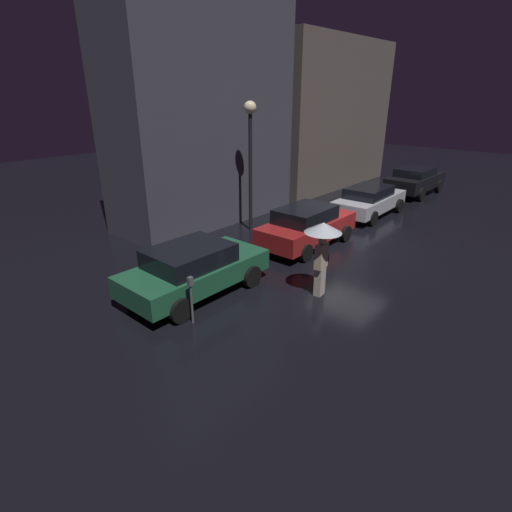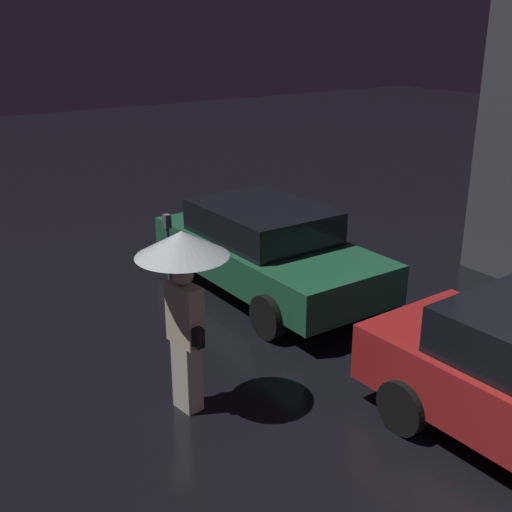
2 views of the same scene
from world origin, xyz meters
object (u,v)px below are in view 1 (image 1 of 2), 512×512
object	(u,v)px
parked_car_green	(194,268)
parked_car_red	(307,226)
parking_meter	(191,295)
pedestrian_with_umbrella	(323,240)
street_lamp_near	(250,140)
parked_car_black	(415,180)
parked_car_silver	(369,200)

from	to	relation	value
parked_car_green	parked_car_red	distance (m)	5.16
parked_car_red	parking_meter	distance (m)	6.33
pedestrian_with_umbrella	street_lamp_near	bearing A→B (deg)	-125.93
parked_car_black	parked_car_red	bearing A→B (deg)	-178.13
parking_meter	parked_car_silver	bearing A→B (deg)	5.51
parked_car_silver	pedestrian_with_umbrella	bearing A→B (deg)	-163.91
parked_car_green	parking_meter	size ratio (longest dim) A/B	3.40
parked_car_red	parked_car_black	distance (m)	10.49
parking_meter	street_lamp_near	world-z (taller)	street_lamp_near
parked_car_green	pedestrian_with_umbrella	size ratio (longest dim) A/B	1.99
parking_meter	street_lamp_near	bearing A→B (deg)	30.86
parked_car_silver	parked_car_red	bearing A→B (deg)	179.17
pedestrian_with_umbrella	parked_car_black	bearing A→B (deg)	-175.69
parked_car_green	pedestrian_with_umbrella	xyz separation A→B (m)	(2.21, -2.68, 0.88)
pedestrian_with_umbrella	parking_meter	xyz separation A→B (m)	(-3.29, 1.50, -0.85)
pedestrian_with_umbrella	parking_meter	bearing A→B (deg)	-31.27
parked_car_red	pedestrian_with_umbrella	size ratio (longest dim) A/B	2.01
parked_car_silver	parked_car_black	world-z (taller)	parked_car_black
parked_car_green	street_lamp_near	distance (m)	6.36
parked_car_silver	street_lamp_near	world-z (taller)	street_lamp_near
parked_car_red	pedestrian_with_umbrella	xyz separation A→B (m)	(-2.95, -2.50, 0.86)
parked_car_black	pedestrian_with_umbrella	xyz separation A→B (m)	(-13.44, -2.63, 0.83)
parked_car_red	parked_car_silver	size ratio (longest dim) A/B	0.97
parked_car_green	street_lamp_near	bearing A→B (deg)	26.49
parked_car_green	parked_car_red	world-z (taller)	parked_car_red
parked_car_red	parked_car_silver	xyz separation A→B (m)	(5.06, 0.09, -0.04)
parked_car_black	parking_meter	size ratio (longest dim) A/B	3.47
parked_car_red	parked_car_green	bearing A→B (deg)	176.78
pedestrian_with_umbrella	parking_meter	world-z (taller)	pedestrian_with_umbrella
street_lamp_near	parked_car_black	bearing A→B (deg)	-13.72
parked_car_green	parked_car_black	world-z (taller)	parked_car_black
parked_car_black	pedestrian_with_umbrella	distance (m)	13.72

